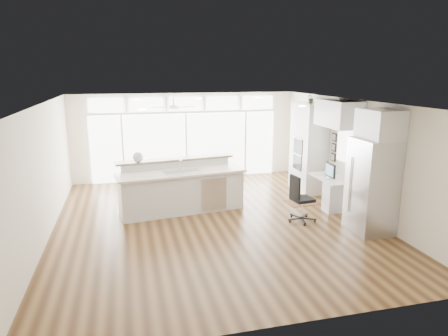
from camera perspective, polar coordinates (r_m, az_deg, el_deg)
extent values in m
cube|color=#432A14|center=(9.22, -1.49, -7.67)|extent=(7.00, 8.00, 0.02)
cube|color=white|center=(8.62, -1.61, 9.37)|extent=(7.00, 8.00, 0.02)
cube|color=#EFE6CF|center=(12.69, -5.49, 4.52)|extent=(7.00, 0.04, 2.70)
cube|color=#EFE6CF|center=(5.17, 8.27, -9.12)|extent=(7.00, 0.04, 2.70)
cube|color=#EFE6CF|center=(8.78, -24.45, -0.71)|extent=(0.04, 8.00, 2.70)
cube|color=#EFE6CF|center=(10.15, 18.12, 1.64)|extent=(0.04, 8.00, 2.70)
cube|color=white|center=(12.68, -5.42, 3.14)|extent=(5.80, 0.06, 2.08)
cube|color=white|center=(12.51, -5.56, 9.15)|extent=(5.90, 0.06, 0.40)
cube|color=silver|center=(10.35, 17.14, 3.05)|extent=(0.04, 0.85, 0.85)
cube|color=silver|center=(11.31, -7.22, 9.15)|extent=(1.16, 1.16, 0.32)
cube|color=white|center=(8.82, -1.89, 9.33)|extent=(3.40, 3.00, 0.02)
cube|color=silver|center=(11.56, 12.00, 2.90)|extent=(0.64, 1.20, 2.50)
cube|color=silver|center=(10.45, 15.14, -3.32)|extent=(0.72, 1.30, 0.76)
cube|color=silver|center=(10.09, 16.03, 7.47)|extent=(0.64, 1.30, 0.64)
cube|color=silver|center=(8.93, 20.38, -2.43)|extent=(0.76, 0.90, 2.00)
cube|color=silver|center=(8.72, 21.41, 5.85)|extent=(0.64, 0.90, 0.60)
cube|color=black|center=(10.90, 15.42, 2.87)|extent=(0.06, 0.22, 0.80)
cube|color=silver|center=(9.74, -6.06, -2.71)|extent=(3.21, 1.56, 1.23)
cube|color=#361D11|center=(10.69, 11.15, -4.83)|extent=(0.89, 0.67, 0.01)
cube|color=black|center=(9.22, 11.14, -4.33)|extent=(0.62, 0.58, 1.08)
sphere|color=silver|center=(9.75, -12.20, 1.54)|extent=(0.26, 0.26, 0.25)
cube|color=black|center=(10.26, 14.95, -0.31)|extent=(0.09, 0.46, 0.38)
cube|color=white|center=(10.23, 14.05, -1.36)|extent=(0.14, 0.30, 0.01)
imported|color=#325C27|center=(11.39, 12.34, 9.63)|extent=(0.26, 0.29, 0.22)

